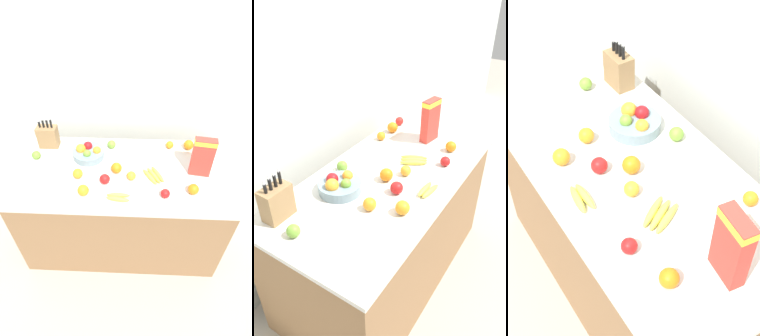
# 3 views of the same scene
# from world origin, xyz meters

# --- Properties ---
(ground_plane) EXTENTS (14.00, 14.00, 0.00)m
(ground_plane) POSITION_xyz_m (0.00, 0.00, 0.00)
(ground_plane) COLOR #B2A899
(wall_back) EXTENTS (9.00, 0.06, 2.60)m
(wall_back) POSITION_xyz_m (0.00, 0.65, 1.30)
(wall_back) COLOR silver
(wall_back) RESTS_ON ground_plane
(counter) EXTENTS (1.76, 0.88, 0.94)m
(counter) POSITION_xyz_m (0.00, 0.00, 0.47)
(counter) COLOR olive
(counter) RESTS_ON ground_plane
(knife_block) EXTENTS (0.17, 0.10, 0.31)m
(knife_block) POSITION_xyz_m (-0.67, 0.31, 1.04)
(knife_block) COLOR #937047
(knife_block) RESTS_ON counter
(cereal_box) EXTENTS (0.17, 0.09, 0.34)m
(cereal_box) POSITION_xyz_m (0.63, 0.00, 1.12)
(cereal_box) COLOR red
(cereal_box) RESTS_ON counter
(fruit_bowl) EXTENTS (0.27, 0.27, 0.12)m
(fruit_bowl) POSITION_xyz_m (-0.29, 0.17, 0.98)
(fruit_bowl) COLOR gray
(fruit_bowl) RESTS_ON counter
(banana_bunch_left) EXTENTS (0.19, 0.22, 0.03)m
(banana_bunch_left) POSITION_xyz_m (0.26, -0.06, 0.95)
(banana_bunch_left) COLOR yellow
(banana_bunch_left) RESTS_ON counter
(banana_bunch_right) EXTENTS (0.18, 0.08, 0.04)m
(banana_bunch_right) POSITION_xyz_m (-0.01, -0.30, 0.95)
(banana_bunch_right) COLOR yellow
(banana_bunch_right) RESTS_ON counter
(apple_near_bananas) EXTENTS (0.08, 0.08, 0.08)m
(apple_near_bananas) POSITION_xyz_m (-0.10, 0.30, 0.97)
(apple_near_bananas) COLOR #6B9E33
(apple_near_bananas) RESTS_ON counter
(apple_by_knife_block) EXTENTS (0.07, 0.07, 0.07)m
(apple_by_knife_block) POSITION_xyz_m (-0.74, 0.12, 0.97)
(apple_by_knife_block) COLOR #6B9E33
(apple_by_knife_block) RESTS_ON counter
(apple_front) EXTENTS (0.07, 0.07, 0.07)m
(apple_front) POSITION_xyz_m (0.74, 0.34, 0.97)
(apple_front) COLOR red
(apple_front) RESTS_ON counter
(apple_rightmost) EXTENTS (0.08, 0.08, 0.08)m
(apple_rightmost) POSITION_xyz_m (-0.12, -0.14, 0.98)
(apple_rightmost) COLOR red
(apple_rightmost) RESTS_ON counter
(apple_leftmost) EXTENTS (0.07, 0.07, 0.07)m
(apple_leftmost) POSITION_xyz_m (0.34, -0.27, 0.97)
(apple_leftmost) COLOR red
(apple_leftmost) RESTS_ON counter
(orange_front_left) EXTENTS (0.08, 0.08, 0.08)m
(orange_front_left) POSITION_xyz_m (0.55, -0.22, 0.98)
(orange_front_left) COLOR orange
(orange_front_left) RESTS_ON counter
(orange_front_center) EXTENTS (0.09, 0.09, 0.09)m
(orange_front_center) POSITION_xyz_m (0.59, 0.31, 0.98)
(orange_front_center) COLOR orange
(orange_front_center) RESTS_ON counter
(orange_mid_right) EXTENTS (0.07, 0.07, 0.07)m
(orange_mid_right) POSITION_xyz_m (0.09, -0.09, 0.97)
(orange_mid_right) COLOR orange
(orange_mid_right) RESTS_ON counter
(orange_near_bowl) EXTENTS (0.08, 0.08, 0.08)m
(orange_near_bowl) POSITION_xyz_m (-0.34, -0.09, 0.98)
(orange_near_bowl) COLOR orange
(orange_near_bowl) RESTS_ON counter
(orange_mid_left) EXTENTS (0.07, 0.07, 0.07)m
(orange_mid_left) POSITION_xyz_m (0.42, 0.32, 0.97)
(orange_mid_left) COLOR orange
(orange_mid_left) RESTS_ON counter
(orange_back_center) EXTENTS (0.09, 0.09, 0.09)m
(orange_back_center) POSITION_xyz_m (-0.04, -0.01, 0.98)
(orange_back_center) COLOR orange
(orange_back_center) RESTS_ON counter
(orange_front_right) EXTENTS (0.09, 0.09, 0.09)m
(orange_front_right) POSITION_xyz_m (-0.27, -0.27, 0.98)
(orange_front_right) COLOR orange
(orange_front_right) RESTS_ON counter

